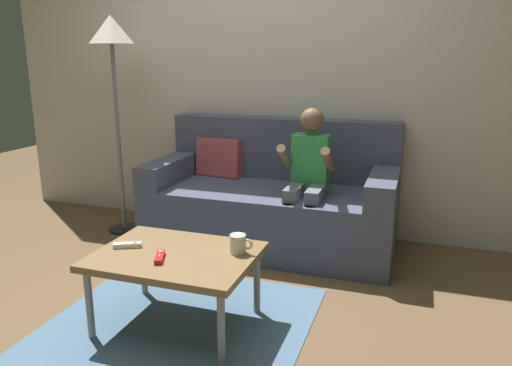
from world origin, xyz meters
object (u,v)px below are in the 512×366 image
Objects in this scene: coffee_table at (176,260)px; floor_lamp at (112,47)px; coffee_mug at (238,244)px; couch at (272,202)px; game_remote_red_center at (160,257)px; person_seated_on_couch at (307,175)px; game_remote_white_near_edge at (127,245)px.

floor_lamp is (-1.06, 1.13, 1.05)m from coffee_table.
coffee_table is 0.32m from coffee_mug.
couch is 1.34m from game_remote_red_center.
person_seated_on_couch is 1.15m from coffee_table.
floor_lamp reaches higher than game_remote_white_near_edge.
couch is at bearing 72.72° from game_remote_white_near_edge.
game_remote_red_center is at bearing -110.51° from coffee_table.
floor_lamp is at bearing 124.81° from game_remote_white_near_edge.
coffee_mug is at bearing 19.28° from coffee_table.
couch is 1.61m from floor_lamp.
coffee_table is at bearing -95.62° from couch.
floor_lamp is at bearing -174.93° from couch.
coffee_mug is (0.29, 0.10, 0.09)m from coffee_table.
game_remote_white_near_edge is at bearing -107.28° from couch.
coffee_mug is (0.17, -1.14, 0.13)m from couch.
coffee_mug is 1.96m from floor_lamp.
game_remote_white_near_edge is 0.99× the size of game_remote_red_center.
game_remote_white_near_edge is at bearing -122.94° from person_seated_on_couch.
game_remote_white_near_edge is (-0.39, -1.25, 0.09)m from couch.
couch is at bearing 83.29° from game_remote_red_center.
coffee_mug is at bearing -37.22° from floor_lamp.
game_remote_white_near_edge is at bearing -55.19° from floor_lamp.
game_remote_red_center is (0.23, -0.08, 0.00)m from game_remote_white_near_edge.
coffee_table is 0.49× the size of floor_lamp.
coffee_table is 5.56× the size of game_remote_white_near_edge.
couch is 1.16m from coffee_mug.
person_seated_on_couch is 1.70m from floor_lamp.
game_remote_white_near_edge reaches higher than coffee_table.
game_remote_white_near_edge is 0.25m from game_remote_red_center.
coffee_mug is (-0.13, -0.95, -0.14)m from person_seated_on_couch.
couch is at bearing 84.38° from coffee_table.
coffee_mug is at bearing 11.44° from game_remote_white_near_edge.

